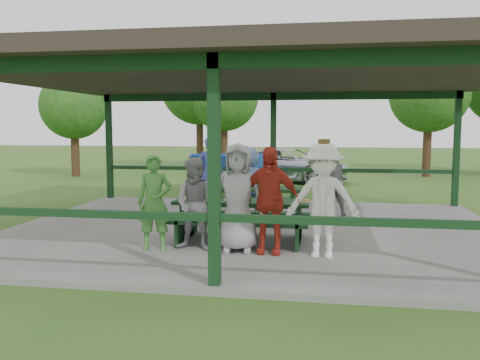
% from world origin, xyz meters
% --- Properties ---
extents(ground, '(90.00, 90.00, 0.00)m').
position_xyz_m(ground, '(0.00, 0.00, 0.00)').
color(ground, '#30581B').
rests_on(ground, ground).
extents(concrete_slab, '(10.00, 8.00, 0.10)m').
position_xyz_m(concrete_slab, '(0.00, 0.00, 0.05)').
color(concrete_slab, slate).
rests_on(concrete_slab, ground).
extents(pavilion_structure, '(10.60, 8.60, 3.24)m').
position_xyz_m(pavilion_structure, '(0.00, 0.00, 3.17)').
color(pavilion_structure, black).
rests_on(pavilion_structure, concrete_slab).
extents(picnic_table_near, '(2.43, 1.39, 0.75)m').
position_xyz_m(picnic_table_near, '(-0.07, -1.20, 0.57)').
color(picnic_table_near, black).
rests_on(picnic_table_near, concrete_slab).
extents(picnic_table_far, '(2.42, 1.39, 0.75)m').
position_xyz_m(picnic_table_far, '(-0.30, 0.80, 0.57)').
color(picnic_table_far, black).
rests_on(picnic_table_far, concrete_slab).
extents(table_setting, '(2.42, 0.45, 0.10)m').
position_xyz_m(table_setting, '(-0.03, -1.16, 0.88)').
color(table_setting, white).
rests_on(table_setting, picnic_table_near).
extents(contestant_green, '(0.65, 0.48, 1.62)m').
position_xyz_m(contestant_green, '(-1.42, -2.05, 0.91)').
color(contestant_green, '#438936').
rests_on(contestant_green, concrete_slab).
extents(contestant_grey_left, '(0.81, 0.66, 1.56)m').
position_xyz_m(contestant_grey_left, '(-0.71, -1.97, 0.88)').
color(contestant_grey_left, gray).
rests_on(contestant_grey_left, concrete_slab).
extents(contestant_grey_mid, '(0.93, 0.65, 1.81)m').
position_xyz_m(contestant_grey_mid, '(-0.01, -1.96, 1.01)').
color(contestant_grey_mid, '#99999B').
rests_on(contestant_grey_mid, concrete_slab).
extents(contestant_red, '(1.05, 0.46, 1.76)m').
position_xyz_m(contestant_red, '(0.51, -1.99, 0.98)').
color(contestant_red, '#B72F20').
rests_on(contestant_red, concrete_slab).
extents(contestant_white_fedora, '(1.24, 0.80, 1.88)m').
position_xyz_m(contestant_white_fedora, '(1.39, -2.10, 1.02)').
color(contestant_white_fedora, white).
rests_on(contestant_white_fedora, concrete_slab).
extents(spectator_lblue, '(1.57, 0.94, 1.62)m').
position_xyz_m(spectator_lblue, '(-0.35, 1.61, 0.91)').
color(spectator_lblue, '#98BAEC').
rests_on(spectator_lblue, concrete_slab).
extents(spectator_blue, '(0.75, 0.57, 1.84)m').
position_xyz_m(spectator_blue, '(-1.42, 2.18, 1.02)').
color(spectator_blue, '#3A4799').
rests_on(spectator_blue, concrete_slab).
extents(spectator_grey, '(0.96, 0.86, 1.61)m').
position_xyz_m(spectator_grey, '(1.55, 1.79, 0.91)').
color(spectator_grey, gray).
rests_on(spectator_grey, concrete_slab).
extents(pickup_truck, '(5.25, 3.62, 1.33)m').
position_xyz_m(pickup_truck, '(0.01, 9.99, 0.67)').
color(pickup_truck, silver).
rests_on(pickup_truck, ground).
extents(farm_trailer, '(3.82, 2.26, 1.33)m').
position_xyz_m(farm_trailer, '(-1.75, 6.85, 0.66)').
color(farm_trailer, navy).
rests_on(farm_trailer, ground).
extents(tree_far_left, '(4.03, 4.03, 6.30)m').
position_xyz_m(tree_far_left, '(-5.09, 15.86, 4.27)').
color(tree_far_left, black).
rests_on(tree_far_left, ground).
extents(tree_left, '(3.46, 3.46, 5.41)m').
position_xyz_m(tree_left, '(-3.63, 15.10, 3.66)').
color(tree_left, black).
rests_on(tree_left, ground).
extents(tree_mid, '(3.42, 3.42, 5.34)m').
position_xyz_m(tree_mid, '(5.81, 13.03, 3.61)').
color(tree_mid, black).
rests_on(tree_mid, ground).
extents(tree_edge_left, '(2.91, 2.91, 4.55)m').
position_xyz_m(tree_edge_left, '(-9.44, 10.66, 3.07)').
color(tree_edge_left, black).
rests_on(tree_edge_left, ground).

